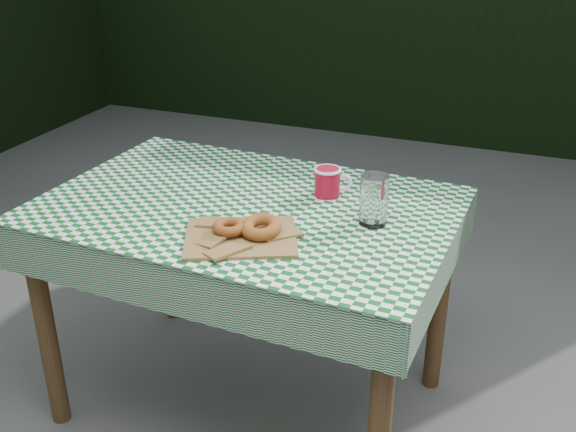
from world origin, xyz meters
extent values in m
plane|color=#4E4E49|center=(0.00, 0.00, 0.00)|extent=(60.00, 60.00, 0.00)
cube|color=black|center=(0.00, 3.20, 0.90)|extent=(7.00, 0.70, 1.80)
cube|color=#543A1C|center=(-0.20, -0.12, 0.38)|extent=(1.26, 0.87, 0.75)
cube|color=#0C4F1B|center=(-0.20, -0.12, 0.75)|extent=(1.28, 0.89, 0.01)
cube|color=olive|center=(-0.12, -0.34, 0.76)|extent=(0.37, 0.34, 0.02)
torus|color=#96501F|center=(-0.15, -0.34, 0.79)|extent=(0.11, 0.11, 0.03)
torus|color=#A24C21|center=(-0.07, -0.31, 0.79)|extent=(0.13, 0.13, 0.04)
cylinder|color=white|center=(0.19, -0.11, 0.83)|extent=(0.08, 0.08, 0.15)
camera|label=1|loc=(0.59, -1.81, 1.60)|focal=42.00mm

